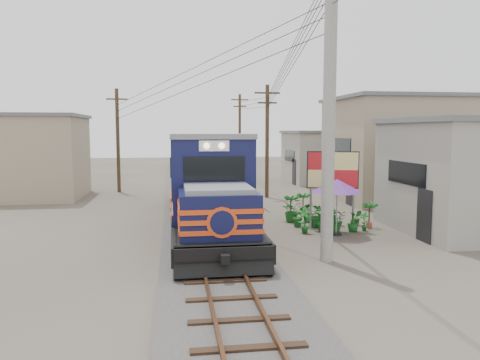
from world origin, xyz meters
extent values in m
plane|color=#473F35|center=(0.00, 0.00, 0.00)|extent=(120.00, 120.00, 0.00)
cube|color=#595651|center=(0.00, 10.00, 0.08)|extent=(3.60, 70.00, 0.16)
cube|color=#51331E|center=(-0.54, 10.00, 0.26)|extent=(0.08, 70.00, 0.12)
cube|color=#51331E|center=(0.54, 10.00, 0.26)|extent=(0.08, 70.00, 0.12)
cube|color=black|center=(0.00, 5.59, 0.77)|extent=(2.87, 15.84, 0.54)
cube|color=black|center=(0.00, 0.64, 0.47)|extent=(2.18, 3.17, 0.64)
cube|color=black|center=(0.00, 10.54, 0.47)|extent=(2.18, 3.17, 0.64)
cube|color=#10123B|center=(0.00, -0.55, 1.61)|extent=(2.35, 2.38, 1.48)
cube|color=#10123B|center=(0.00, 1.92, 2.40)|extent=(2.81, 2.57, 3.07)
cube|color=slate|center=(0.00, 1.92, 3.98)|extent=(2.87, 2.70, 0.18)
cube|color=black|center=(0.00, 0.63, 2.94)|extent=(2.01, 0.06, 0.79)
cube|color=white|center=(0.00, 0.62, 3.69)|extent=(0.99, 0.06, 0.35)
cube|color=#10123B|center=(0.00, 8.06, 2.00)|extent=(2.24, 9.70, 2.28)
cube|color=slate|center=(0.00, 8.06, 3.19)|extent=(2.01, 9.70, 0.18)
cube|color=#E54515|center=(0.00, 5.59, 1.31)|extent=(2.91, 15.84, 0.14)
cube|color=#E54515|center=(0.00, 5.59, 1.61)|extent=(2.91, 15.84, 0.14)
cube|color=#E54515|center=(0.00, 5.59, 1.90)|extent=(2.91, 15.84, 0.14)
cylinder|color=#9E9B93|center=(3.50, -0.50, 5.00)|extent=(0.40, 0.40, 10.00)
cylinder|color=#4C3826|center=(4.50, 14.00, 3.50)|extent=(0.24, 0.24, 7.00)
cube|color=#4C3826|center=(4.50, 14.00, 6.50)|extent=(1.60, 0.10, 0.10)
cube|color=#4C3826|center=(4.50, 14.00, 5.90)|extent=(1.20, 0.10, 0.10)
cylinder|color=#4C3826|center=(4.80, 28.00, 3.75)|extent=(0.24, 0.24, 7.50)
cube|color=#4C3826|center=(4.80, 28.00, 7.00)|extent=(1.60, 0.10, 0.10)
cube|color=#4C3826|center=(4.80, 28.00, 6.40)|extent=(1.20, 0.10, 0.10)
cylinder|color=#4C3826|center=(-5.00, 18.00, 3.50)|extent=(0.24, 0.24, 7.00)
cube|color=#4C3826|center=(-5.00, 18.00, 6.50)|extent=(1.60, 0.10, 0.10)
cube|color=#4C3826|center=(-5.00, 18.00, 5.90)|extent=(1.20, 0.10, 0.10)
cube|color=black|center=(7.98, 3.00, 2.48)|extent=(0.05, 3.00, 0.90)
cube|color=gray|center=(12.50, 12.00, 3.00)|extent=(8.00, 7.00, 6.00)
cube|color=slate|center=(12.50, 12.00, 6.10)|extent=(8.40, 7.35, 0.20)
cube|color=black|center=(8.48, 12.00, 3.30)|extent=(0.05, 3.50, 0.90)
cube|color=gray|center=(11.00, 22.00, 2.00)|extent=(6.00, 6.00, 4.00)
cube|color=slate|center=(11.00, 22.00, 4.10)|extent=(6.30, 6.30, 0.20)
cube|color=black|center=(7.98, 22.00, 2.20)|extent=(0.05, 3.00, 0.90)
cube|color=gray|center=(-10.00, 16.00, 2.50)|extent=(6.00, 6.00, 5.00)
cube|color=slate|center=(-10.00, 16.00, 5.10)|extent=(6.30, 6.30, 0.20)
cylinder|color=#99999E|center=(4.43, 4.34, 1.22)|extent=(0.10, 0.10, 2.45)
cylinder|color=#99999E|center=(6.13, 3.87, 1.22)|extent=(0.10, 0.10, 2.45)
cube|color=black|center=(5.28, 4.11, 2.55)|extent=(2.11, 0.69, 1.57)
cube|color=red|center=(5.28, 4.08, 2.55)|extent=(2.01, 0.62, 1.47)
cylinder|color=black|center=(5.12, 3.08, 0.05)|extent=(0.41, 0.41, 0.10)
cylinder|color=#99999E|center=(5.12, 3.08, 1.03)|extent=(0.05, 0.05, 2.05)
cone|color=#5A2B82|center=(5.12, 3.08, 2.01)|extent=(2.30, 2.30, 0.51)
imported|color=black|center=(5.50, 5.12, 0.77)|extent=(0.67, 0.64, 1.54)
imported|color=#1C6320|center=(3.94, 3.57, 0.52)|extent=(0.57, 0.40, 1.05)
imported|color=#1C6320|center=(4.74, 3.71, 0.41)|extent=(0.37, 0.46, 0.81)
imported|color=#1C6320|center=(5.31, 3.67, 0.45)|extent=(0.83, 0.72, 0.91)
imported|color=#1C6320|center=(6.05, 3.63, 0.42)|extent=(0.50, 0.50, 0.84)
imported|color=#1C6320|center=(6.55, 3.67, 0.40)|extent=(0.48, 0.51, 0.80)
imported|color=#1C6320|center=(4.06, 4.87, 0.46)|extent=(0.60, 0.53, 0.92)
imported|color=#1C6320|center=(4.78, 4.74, 0.51)|extent=(1.12, 1.18, 1.03)
imported|color=#1C6320|center=(5.48, 4.69, 0.45)|extent=(0.71, 0.71, 0.90)
imported|color=#1C6320|center=(5.94, 4.84, 0.34)|extent=(0.27, 0.38, 0.69)
imported|color=#1C6320|center=(6.72, 4.82, 0.35)|extent=(0.45, 0.40, 0.69)
imported|color=#1C6320|center=(4.05, 6.04, 0.54)|extent=(1.26, 1.22, 1.07)
imported|color=#1C6320|center=(4.80, 5.88, 0.44)|extent=(0.58, 0.58, 0.87)
imported|color=#1C6320|center=(5.32, 5.97, 0.38)|extent=(0.43, 0.32, 0.77)
imported|color=#1C6320|center=(5.96, 5.77, 0.31)|extent=(0.31, 0.37, 0.63)
camera|label=1|loc=(-1.35, -14.64, 4.17)|focal=35.00mm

